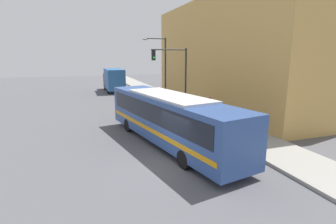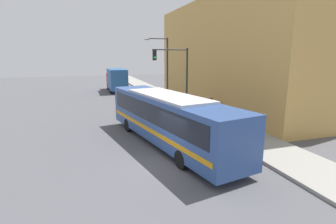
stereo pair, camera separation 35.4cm
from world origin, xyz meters
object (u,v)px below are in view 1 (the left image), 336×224
at_px(traffic_light_pole, 175,69).
at_px(street_lamp, 162,64).
at_px(fire_hydrant, 209,120).
at_px(city_bus, 169,116).
at_px(delivery_truck, 113,79).
at_px(parking_meter, 191,105).
at_px(pedestrian_near_corner, 209,105).

relative_size(traffic_light_pole, street_lamp, 0.82).
bearing_deg(street_lamp, fire_hydrant, -89.43).
relative_size(city_bus, street_lamp, 1.79).
distance_m(delivery_truck, parking_meter, 19.03).
bearing_deg(street_lamp, city_bus, -106.54).
relative_size(traffic_light_pole, parking_meter, 4.48).
xyz_separation_m(delivery_truck, street_lamp, (3.95, -11.02, 2.53)).
height_order(delivery_truck, fire_hydrant, delivery_truck).
relative_size(parking_meter, street_lamp, 0.18).
bearing_deg(delivery_truck, fire_hydrant, -79.50).
bearing_deg(fire_hydrant, street_lamp, 90.57).
bearing_deg(traffic_light_pole, parking_meter, -59.21).
relative_size(fire_hydrant, street_lamp, 0.10).
bearing_deg(parking_meter, traffic_light_pole, 120.79).
height_order(city_bus, street_lamp, street_lamp).
distance_m(delivery_truck, fire_hydrant, 22.33).
bearing_deg(delivery_truck, pedestrian_near_corner, -72.75).
height_order(traffic_light_pole, parking_meter, traffic_light_pole).
bearing_deg(fire_hydrant, city_bus, -146.13).
height_order(city_bus, fire_hydrant, city_bus).
xyz_separation_m(traffic_light_pole, pedestrian_near_corner, (2.67, -1.67, -3.07)).
height_order(street_lamp, pedestrian_near_corner, street_lamp).
bearing_deg(pedestrian_near_corner, delivery_truck, 107.25).
bearing_deg(city_bus, pedestrian_near_corner, 34.59).
distance_m(traffic_light_pole, street_lamp, 6.07).
xyz_separation_m(parking_meter, pedestrian_near_corner, (1.75, -0.12, -0.05)).
bearing_deg(delivery_truck, traffic_light_pole, -79.56).
bearing_deg(street_lamp, traffic_light_pole, -97.72).
height_order(fire_hydrant, parking_meter, parking_meter).
xyz_separation_m(fire_hydrant, parking_meter, (0.00, 3.34, 0.52)).
height_order(delivery_truck, pedestrian_near_corner, delivery_truck).
distance_m(traffic_light_pole, parking_meter, 3.53).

